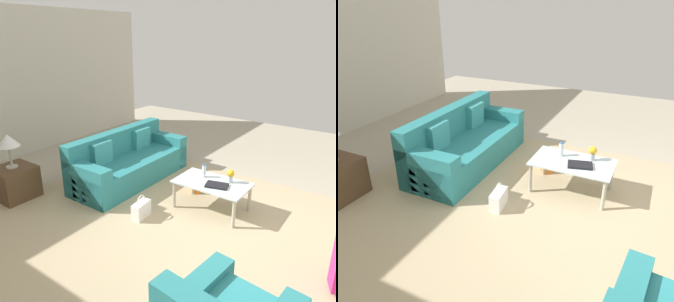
# 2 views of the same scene
# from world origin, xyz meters

# --- Properties ---
(ground_plane) EXTENTS (12.00, 12.00, 0.00)m
(ground_plane) POSITION_xyz_m (0.00, 0.00, 0.00)
(ground_plane) COLOR #A89E89
(area_rug) EXTENTS (5.20, 4.40, 0.01)m
(area_rug) POSITION_xyz_m (0.60, 0.20, 0.00)
(area_rug) COLOR tan
(area_rug) RESTS_ON ground
(couch) EXTENTS (0.91, 2.30, 0.89)m
(couch) POSITION_xyz_m (2.20, -0.60, 0.31)
(couch) COLOR teal
(couch) RESTS_ON ground
(coffee_table) EXTENTS (1.09, 0.65, 0.46)m
(coffee_table) POSITION_xyz_m (0.40, -0.50, 0.40)
(coffee_table) COLOR silver
(coffee_table) RESTS_ON ground
(water_bottle) EXTENTS (0.06, 0.06, 0.20)m
(water_bottle) POSITION_xyz_m (0.60, -0.60, 0.55)
(water_bottle) COLOR silver
(water_bottle) RESTS_ON coffee_table
(coffee_table_book) EXTENTS (0.36, 0.29, 0.03)m
(coffee_table_book) POSITION_xyz_m (0.28, -0.42, 0.47)
(coffee_table_book) COLOR black
(coffee_table_book) RESTS_ON coffee_table
(flower_vase) EXTENTS (0.11, 0.11, 0.21)m
(flower_vase) POSITION_xyz_m (0.18, -0.65, 0.58)
(flower_vase) COLOR #B2B7BC
(flower_vase) RESTS_ON coffee_table
(handbag_white) EXTENTS (0.17, 0.33, 0.36)m
(handbag_white) POSITION_xyz_m (1.12, 0.30, 0.13)
(handbag_white) COLOR white
(handbag_white) RESTS_ON ground
(handbag_orange) EXTENTS (0.28, 0.35, 0.36)m
(handbag_orange) POSITION_xyz_m (0.92, -0.92, 0.13)
(handbag_orange) COLOR orange
(handbag_orange) RESTS_ON ground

